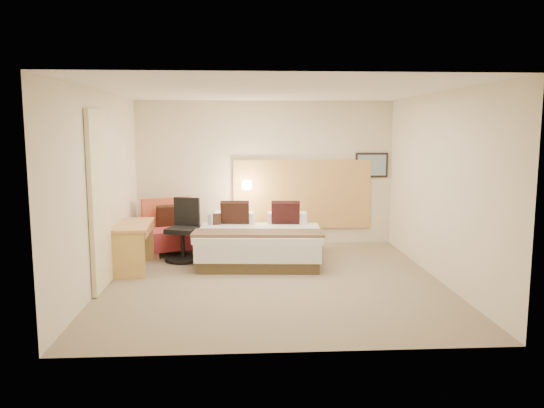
{
  "coord_description": "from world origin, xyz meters",
  "views": [
    {
      "loc": [
        -0.46,
        -7.43,
        2.18
      ],
      "look_at": [
        0.01,
        0.45,
        1.06
      ],
      "focal_mm": 35.0,
      "sensor_mm": 36.0,
      "label": 1
    }
  ],
  "objects": [
    {
      "name": "curtain",
      "position": [
        -2.36,
        -0.25,
        1.22
      ],
      "size": [
        0.06,
        0.9,
        2.42
      ],
      "primitive_type": "cube",
      "color": "beige",
      "rests_on": "wall_left"
    },
    {
      "name": "side_table",
      "position": [
        -0.94,
        1.49,
        0.3
      ],
      "size": [
        0.59,
        0.59,
        0.54
      ],
      "color": "silver",
      "rests_on": "floor"
    },
    {
      "name": "desk",
      "position": [
        -2.11,
        0.74,
        0.57
      ],
      "size": [
        0.59,
        1.19,
        0.73
      ],
      "color": "tan",
      "rests_on": "floor"
    },
    {
      "name": "lamp_shade",
      "position": [
        -0.35,
        2.36,
        1.15
      ],
      "size": [
        0.15,
        0.15,
        0.15
      ],
      "primitive_type": "cube",
      "color": "beige",
      "rests_on": "wall_back"
    },
    {
      "name": "desk_chair",
      "position": [
        -1.42,
        1.29,
        0.42
      ],
      "size": [
        0.72,
        0.72,
        1.03
      ],
      "color": "black",
      "rests_on": "floor"
    },
    {
      "name": "lounge_chair",
      "position": [
        -1.71,
        1.89,
        0.38
      ],
      "size": [
        1.12,
        1.06,
        0.95
      ],
      "color": "#AA6950",
      "rests_on": "floor"
    },
    {
      "name": "headboard_panel",
      "position": [
        0.7,
        2.47,
        0.95
      ],
      "size": [
        2.6,
        0.04,
        1.3
      ],
      "primitive_type": "cube",
      "color": "tan",
      "rests_on": "wall_back"
    },
    {
      "name": "lamp_arm",
      "position": [
        -0.35,
        2.42,
        1.15
      ],
      "size": [
        0.02,
        0.12,
        0.02
      ],
      "primitive_type": "cylinder",
      "rotation": [
        1.57,
        0.0,
        0.0
      ],
      "color": "silver",
      "rests_on": "wall_back"
    },
    {
      "name": "wall_right",
      "position": [
        2.41,
        0.0,
        1.35
      ],
      "size": [
        0.02,
        5.0,
        2.7
      ],
      "primitive_type": "cube",
      "color": "beige",
      "rests_on": "floor"
    },
    {
      "name": "bed",
      "position": [
        -0.15,
        1.26,
        0.32
      ],
      "size": [
        2.11,
        2.06,
        0.97
      ],
      "color": "#463823",
      "rests_on": "floor"
    },
    {
      "name": "wall_back",
      "position": [
        0.0,
        2.51,
        1.35
      ],
      "size": [
        4.8,
        0.02,
        2.7
      ],
      "primitive_type": "cube",
      "color": "beige",
      "rests_on": "floor"
    },
    {
      "name": "bottle_a",
      "position": [
        -1.0,
        1.49,
        0.64
      ],
      "size": [
        0.07,
        0.07,
        0.19
      ],
      "primitive_type": "cylinder",
      "rotation": [
        0.0,
        0.0,
        0.25
      ],
      "color": "#7897BA",
      "rests_on": "side_table"
    },
    {
      "name": "art_canvas",
      "position": [
        2.02,
        2.46,
        1.5
      ],
      "size": [
        0.54,
        0.01,
        0.39
      ],
      "primitive_type": "cube",
      "color": "#768EA3",
      "rests_on": "wall_back"
    },
    {
      "name": "art_frame",
      "position": [
        2.02,
        2.48,
        1.5
      ],
      "size": [
        0.62,
        0.03,
        0.47
      ],
      "primitive_type": "cube",
      "color": "black",
      "rests_on": "wall_back"
    },
    {
      "name": "floor",
      "position": [
        0.0,
        0.0,
        -0.01
      ],
      "size": [
        4.8,
        5.0,
        0.02
      ],
      "primitive_type": "cube",
      "color": "#7F6D56",
      "rests_on": "ground"
    },
    {
      "name": "menu_folder",
      "position": [
        -0.88,
        1.5,
        0.65
      ],
      "size": [
        0.13,
        0.08,
        0.21
      ],
      "primitive_type": "cube",
      "rotation": [
        0.0,
        0.0,
        0.25
      ],
      "color": "#371F16",
      "rests_on": "side_table"
    },
    {
      "name": "wall_front",
      "position": [
        0.0,
        -2.51,
        1.35
      ],
      "size": [
        4.8,
        0.02,
        2.7
      ],
      "primitive_type": "cube",
      "color": "beige",
      "rests_on": "floor"
    },
    {
      "name": "ceiling",
      "position": [
        0.0,
        0.0,
        2.71
      ],
      "size": [
        4.8,
        5.0,
        0.02
      ],
      "primitive_type": "cube",
      "color": "white",
      "rests_on": "floor"
    },
    {
      "name": "wall_left",
      "position": [
        -2.41,
        0.0,
        1.35
      ],
      "size": [
        0.02,
        5.0,
        2.7
      ],
      "primitive_type": "cube",
      "color": "beige",
      "rests_on": "floor"
    }
  ]
}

